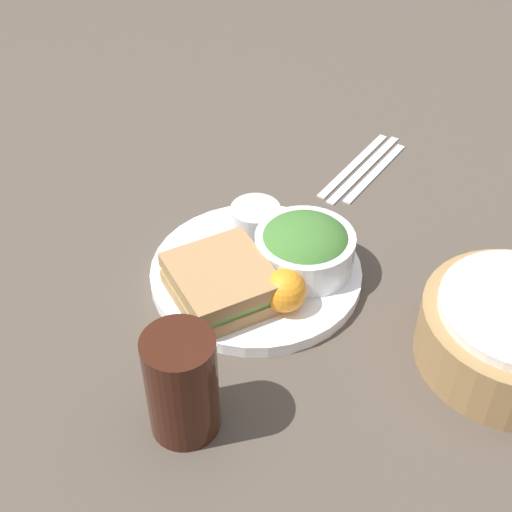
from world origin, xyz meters
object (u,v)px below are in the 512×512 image
Objects in this scene: fork at (354,164)px; spoon at (375,172)px; plate at (256,273)px; knife at (364,168)px; sandwich at (221,282)px; dressing_cup at (255,220)px; drink_glass at (182,385)px; salad_bowl at (305,247)px.

fork is 0.04m from spoon.
plate is 0.29m from knife.
sandwich is 0.76× the size of fork.
dressing_cup is 0.30m from drink_glass.
spoon is (-0.23, 0.04, -0.03)m from dressing_cup.
spoon is (-0.50, -0.09, -0.06)m from drink_glass.
drink_glass is 0.59× the size of knife.
salad_bowl reaches higher than dressing_cup.
salad_bowl is at bearing -169.67° from knife.
sandwich is 0.35m from spoon.
drink_glass reaches higher than dressing_cup.
drink_glass reaches higher than plate.
salad_bowl is at bearing -173.74° from spoon.
sandwich is 2.34× the size of dressing_cup.
plate is 1.47× the size of spoon.
knife is at bearing -165.00° from salad_bowl.
fork is at bearing -166.21° from drink_glass.
salad_bowl reaches higher than knife.
drink_glass is (0.15, 0.08, 0.02)m from sandwich.
plate is at bearing 39.68° from dressing_cup.
fork is at bearing 90.00° from spoon.
drink_glass is at bearing -170.88° from fork.
salad_bowl is 0.26m from fork.
sandwich is 1.23× the size of salad_bowl.
knife is (-0.24, -0.07, -0.04)m from salad_bowl.
plate is at bearing -44.62° from salad_bowl.
dressing_cup is at bearing -97.88° from salad_bowl.
spoon is at bearing 170.31° from dressing_cup.
drink_glass reaches higher than spoon.
salad_bowl is 0.69× the size of spoon.
plate is 0.29m from spoon.
salad_bowl reaches higher than plate.
sandwich is 0.17m from drink_glass.
knife is at bearing 174.61° from dressing_cup.
sandwich is 0.35m from fork.
knife is 1.17× the size of spoon.
knife is (-0.29, -0.02, -0.01)m from plate.
drink_glass is at bearing 8.66° from salad_bowl.
drink_glass is 0.51m from knife.
dressing_cup is at bearing -159.45° from sandwich.
drink_glass is (0.26, 0.04, 0.02)m from salad_bowl.
plate is at bearing -159.21° from drink_glass.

